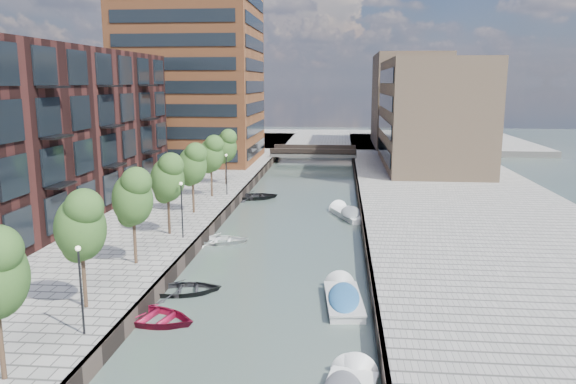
# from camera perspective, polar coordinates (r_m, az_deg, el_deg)

# --- Properties ---
(water) EXTENTS (300.00, 300.00, 0.00)m
(water) POSITION_cam_1_polar(r_m,az_deg,el_deg) (56.02, 1.04, -1.40)
(water) COLOR #38473F
(water) RESTS_ON ground
(quay_right) EXTENTS (20.00, 140.00, 1.00)m
(quay_right) POSITION_cam_1_polar(r_m,az_deg,el_deg) (57.01, 17.29, -1.18)
(quay_right) COLOR gray
(quay_right) RESTS_ON ground
(quay_wall_left) EXTENTS (0.25, 140.00, 1.00)m
(quay_wall_left) POSITION_cam_1_polar(r_m,az_deg,el_deg) (56.70, -5.12, -0.78)
(quay_wall_left) COLOR #332823
(quay_wall_left) RESTS_ON ground
(quay_wall_right) EXTENTS (0.25, 140.00, 1.00)m
(quay_wall_right) POSITION_cam_1_polar(r_m,az_deg,el_deg) (55.80, 7.30, -1.02)
(quay_wall_right) COLOR #332823
(quay_wall_right) RESTS_ON ground
(far_closure) EXTENTS (80.00, 40.00, 1.00)m
(far_closure) POSITION_cam_1_polar(r_m,az_deg,el_deg) (115.20, 3.33, 5.28)
(far_closure) COLOR gray
(far_closure) RESTS_ON ground
(apartment_block) EXTENTS (8.00, 38.00, 14.00)m
(apartment_block) POSITION_cam_1_polar(r_m,az_deg,el_deg) (50.83, -23.09, 5.56)
(apartment_block) COLOR black
(apartment_block) RESTS_ON quay_left
(tower) EXTENTS (18.00, 18.00, 30.00)m
(tower) POSITION_cam_1_polar(r_m,az_deg,el_deg) (82.39, -9.75, 13.64)
(tower) COLOR brown
(tower) RESTS_ON quay_left
(tan_block_near) EXTENTS (12.00, 25.00, 14.00)m
(tan_block_near) POSITION_cam_1_polar(r_m,az_deg,el_deg) (77.56, 14.32, 7.71)
(tan_block_near) COLOR #9C7D60
(tan_block_near) RESTS_ON quay_right
(tan_block_far) EXTENTS (12.00, 20.00, 16.00)m
(tan_block_far) POSITION_cam_1_polar(r_m,az_deg,el_deg) (103.27, 12.15, 9.12)
(tan_block_far) COLOR #9C7D60
(tan_block_far) RESTS_ON quay_right
(bridge) EXTENTS (13.00, 6.00, 1.30)m
(bridge) POSITION_cam_1_polar(r_m,az_deg,el_deg) (87.30, 2.65, 4.02)
(bridge) COLOR gray
(bridge) RESTS_ON ground
(tree_1) EXTENTS (2.50, 2.50, 5.95)m
(tree_1) POSITION_cam_1_polar(r_m,az_deg,el_deg) (29.30, -20.36, -3.06)
(tree_1) COLOR #382619
(tree_1) RESTS_ON quay_left
(tree_2) EXTENTS (2.50, 2.50, 5.95)m
(tree_2) POSITION_cam_1_polar(r_m,az_deg,el_deg) (35.57, -15.52, -0.36)
(tree_2) COLOR #382619
(tree_2) RESTS_ON quay_left
(tree_3) EXTENTS (2.50, 2.50, 5.95)m
(tree_3) POSITION_cam_1_polar(r_m,az_deg,el_deg) (42.07, -12.16, 1.52)
(tree_3) COLOR #382619
(tree_3) RESTS_ON quay_left
(tree_4) EXTENTS (2.50, 2.50, 5.95)m
(tree_4) POSITION_cam_1_polar(r_m,az_deg,el_deg) (48.70, -9.71, 2.89)
(tree_4) COLOR #382619
(tree_4) RESTS_ON quay_left
(tree_5) EXTENTS (2.50, 2.50, 5.95)m
(tree_5) POSITION_cam_1_polar(r_m,az_deg,el_deg) (55.43, -7.84, 3.93)
(tree_5) COLOR #382619
(tree_5) RESTS_ON quay_left
(tree_6) EXTENTS (2.50, 2.50, 5.95)m
(tree_6) POSITION_cam_1_polar(r_m,az_deg,el_deg) (62.22, -6.37, 4.74)
(tree_6) COLOR #382619
(tree_6) RESTS_ON quay_left
(lamp_0) EXTENTS (0.24, 0.24, 4.12)m
(lamp_0) POSITION_cam_1_polar(r_m,az_deg,el_deg) (26.66, -20.34, -8.46)
(lamp_0) COLOR black
(lamp_0) RESTS_ON quay_left
(lamp_1) EXTENTS (0.24, 0.24, 4.12)m
(lamp_1) POSITION_cam_1_polar(r_m,az_deg,el_deg) (41.08, -10.75, -1.20)
(lamp_1) COLOR black
(lamp_1) RESTS_ON quay_left
(lamp_2) EXTENTS (0.24, 0.24, 4.12)m
(lamp_2) POSITION_cam_1_polar(r_m,az_deg,el_deg) (56.37, -6.27, 2.24)
(lamp_2) COLOR black
(lamp_2) RESTS_ON quay_left
(sloop_1) EXTENTS (5.02, 4.10, 0.91)m
(sloop_1) POSITION_cam_1_polar(r_m,az_deg,el_deg) (33.89, -10.49, -10.05)
(sloop_1) COLOR black
(sloop_1) RESTS_ON ground
(sloop_2) EXTENTS (5.58, 4.59, 1.01)m
(sloop_2) POSITION_cam_1_polar(r_m,az_deg,el_deg) (30.46, -13.67, -12.68)
(sloop_2) COLOR maroon
(sloop_2) RESTS_ON ground
(sloop_3) EXTENTS (4.80, 3.69, 0.92)m
(sloop_3) POSITION_cam_1_polar(r_m,az_deg,el_deg) (43.49, -6.97, -5.17)
(sloop_3) COLOR white
(sloop_3) RESTS_ON ground
(sloop_4) EXTENTS (5.84, 4.87, 1.04)m
(sloop_4) POSITION_cam_1_polar(r_m,az_deg,el_deg) (59.40, -3.40, -0.70)
(sloop_4) COLOR black
(sloop_4) RESTS_ON ground
(motorboat_3) EXTENTS (2.35, 5.64, 1.83)m
(motorboat_3) POSITION_cam_1_polar(r_m,az_deg,el_deg) (32.15, 5.60, -10.68)
(motorboat_3) COLOR #B5B5B3
(motorboat_3) RESTS_ON ground
(motorboat_4) EXTENTS (3.99, 6.02, 1.90)m
(motorboat_4) POSITION_cam_1_polar(r_m,az_deg,el_deg) (51.83, 6.16, -2.23)
(motorboat_4) COLOR white
(motorboat_4) RESTS_ON ground
(car) EXTENTS (2.75, 4.03, 1.27)m
(car) POSITION_cam_1_polar(r_m,az_deg,el_deg) (77.42, 10.59, 3.12)
(car) COLOR #999B9E
(car) RESTS_ON quay_right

